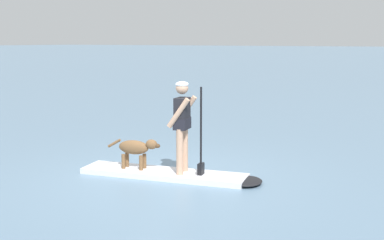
% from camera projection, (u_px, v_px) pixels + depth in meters
% --- Properties ---
extents(ground_plane, '(400.00, 400.00, 0.00)m').
position_uv_depth(ground_plane, '(164.00, 176.00, 9.13)').
color(ground_plane, slate).
extents(paddleboard, '(3.40, 1.36, 0.10)m').
position_uv_depth(paddleboard, '(175.00, 175.00, 9.05)').
color(paddleboard, silver).
rests_on(paddleboard, ground_plane).
extents(person_paddler, '(0.65, 0.55, 1.64)m').
position_uv_depth(person_paddler, '(183.00, 120.00, 8.85)').
color(person_paddler, tan).
rests_on(person_paddler, paddleboard).
extents(dog, '(1.05, 0.35, 0.57)m').
position_uv_depth(dog, '(136.00, 148.00, 9.23)').
color(dog, brown).
rests_on(dog, paddleboard).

